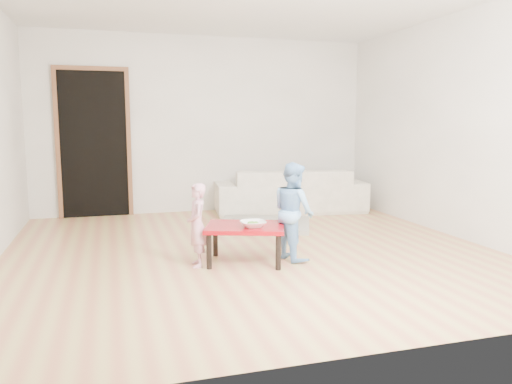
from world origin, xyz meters
name	(u,v)px	position (x,y,z in m)	size (l,w,h in m)	color
floor	(251,250)	(0.00, 0.00, 0.00)	(5.00, 5.00, 0.01)	#C47D54
back_wall	(205,125)	(0.00, 2.50, 1.30)	(5.00, 0.02, 2.60)	white
right_wall	(457,126)	(2.50, 0.00, 1.30)	(0.02, 5.00, 2.60)	white
doorway	(94,145)	(-1.60, 2.48, 1.02)	(1.02, 0.08, 2.11)	brown
sofa	(290,190)	(1.19, 2.05, 0.32)	(2.23, 0.87, 0.65)	white
cushion	(277,181)	(0.95, 1.91, 0.48)	(0.43, 0.38, 0.11)	orange
red_table	(245,244)	(-0.18, -0.43, 0.18)	(0.74, 0.55, 0.37)	maroon
bowl	(253,224)	(-0.13, -0.54, 0.40)	(0.24, 0.24, 0.06)	white
broccoli	(253,224)	(-0.13, -0.54, 0.40)	(0.12, 0.12, 0.06)	#2D5919
child_pink	(197,225)	(-0.64, -0.42, 0.39)	(0.29, 0.19, 0.79)	#E1668D
child_blue	(294,211)	(0.32, -0.43, 0.48)	(0.47, 0.36, 0.96)	#689FF1
basin	(224,227)	(-0.07, 0.98, 0.06)	(0.36, 0.36, 0.11)	teal
blanket	(264,224)	(0.50, 1.11, 0.03)	(1.17, 0.97, 0.06)	#ABA797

